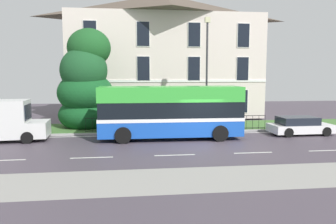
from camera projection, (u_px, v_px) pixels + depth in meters
ground_plane at (203, 143)px, 18.69m from camera, size 60.00×56.00×0.18m
georgian_townhouse at (163, 55)px, 30.98m from camera, size 17.16×9.11×11.30m
iron_verge_railing at (178, 123)px, 22.06m from camera, size 12.40×0.04×0.97m
evergreen_tree at (86, 85)px, 23.37m from camera, size 4.00×4.22×7.45m
single_decker_bus at (170, 111)px, 19.86m from camera, size 8.70×2.82×3.20m
parked_hatchback_00 at (300, 126)px, 21.29m from camera, size 4.07×1.94×1.18m
street_lamp_post at (207, 66)px, 22.84m from camera, size 0.36×0.24×7.76m
litter_bin at (104, 122)px, 22.40m from camera, size 0.50×0.50×1.12m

